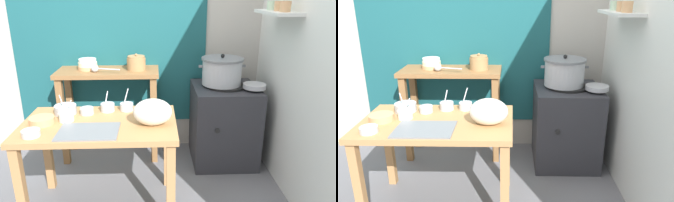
% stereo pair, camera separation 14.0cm
% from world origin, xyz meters
% --- Properties ---
extents(wall_back, '(4.40, 0.12, 2.60)m').
position_xyz_m(wall_back, '(0.08, 1.10, 1.30)').
color(wall_back, '#B2ADA3').
rests_on(wall_back, ground).
extents(wall_right, '(0.30, 3.20, 2.60)m').
position_xyz_m(wall_right, '(1.40, 0.20, 1.30)').
color(wall_right, silver).
rests_on(wall_right, ground).
extents(prep_table, '(1.10, 0.66, 0.72)m').
position_xyz_m(prep_table, '(-0.12, -0.01, 0.61)').
color(prep_table, '#B27F4C').
rests_on(prep_table, ground).
extents(back_shelf_table, '(0.96, 0.40, 0.90)m').
position_xyz_m(back_shelf_table, '(-0.16, 0.83, 0.68)').
color(back_shelf_table, olive).
rests_on(back_shelf_table, ground).
extents(stove_block, '(0.60, 0.61, 0.78)m').
position_xyz_m(stove_block, '(0.95, 0.70, 0.38)').
color(stove_block, '#2D2D33').
rests_on(stove_block, ground).
extents(steamer_pot, '(0.43, 0.39, 0.29)m').
position_xyz_m(steamer_pot, '(0.91, 0.72, 0.91)').
color(steamer_pot, '#B7BABF').
rests_on(steamer_pot, stove_block).
extents(clay_pot, '(0.18, 0.18, 0.16)m').
position_xyz_m(clay_pot, '(0.11, 0.83, 0.97)').
color(clay_pot, '#A37A4C').
rests_on(clay_pot, back_shelf_table).
extents(bowl_stack_enamel, '(0.19, 0.19, 0.10)m').
position_xyz_m(bowl_stack_enamel, '(-0.35, 0.87, 0.95)').
color(bowl_stack_enamel, tan).
rests_on(bowl_stack_enamel, back_shelf_table).
extents(ladle, '(0.27, 0.10, 0.07)m').
position_xyz_m(ladle, '(-0.26, 0.75, 0.93)').
color(ladle, '#B7BABF').
rests_on(ladle, back_shelf_table).
extents(serving_tray, '(0.40, 0.28, 0.01)m').
position_xyz_m(serving_tray, '(-0.16, -0.18, 0.72)').
color(serving_tray, slate).
rests_on(serving_tray, prep_table).
extents(plastic_bag, '(0.27, 0.17, 0.19)m').
position_xyz_m(plastic_bag, '(0.27, -0.07, 0.82)').
color(plastic_bag, silver).
rests_on(plastic_bag, prep_table).
extents(wide_pan, '(0.20, 0.20, 0.04)m').
position_xyz_m(wide_pan, '(1.18, 0.58, 0.80)').
color(wide_pan, '#B7BABF').
rests_on(wide_pan, stove_block).
extents(prep_bowl_0, '(0.17, 0.17, 0.05)m').
position_xyz_m(prep_bowl_0, '(-0.52, -0.02, 0.75)').
color(prep_bowl_0, tan).
rests_on(prep_bowl_0, prep_table).
extents(prep_bowl_1, '(0.11, 0.11, 0.16)m').
position_xyz_m(prep_bowl_1, '(-0.36, 0.03, 0.76)').
color(prep_bowl_1, silver).
rests_on(prep_bowl_1, prep_table).
extents(prep_bowl_2, '(0.10, 0.10, 0.05)m').
position_xyz_m(prep_bowl_2, '(-0.23, 0.16, 0.75)').
color(prep_bowl_2, '#B7BABF').
rests_on(prep_bowl_2, prep_table).
extents(prep_bowl_3, '(0.11, 0.11, 0.15)m').
position_xyz_m(prep_bowl_3, '(-0.09, 0.22, 0.75)').
color(prep_bowl_3, '#B7BABF').
rests_on(prep_bowl_3, prep_table).
extents(prep_bowl_4, '(0.12, 0.12, 0.04)m').
position_xyz_m(prep_bowl_4, '(-0.52, -0.22, 0.74)').
color(prep_bowl_4, '#B7BABF').
rests_on(prep_bowl_4, prep_table).
extents(prep_bowl_5, '(0.11, 0.11, 0.05)m').
position_xyz_m(prep_bowl_5, '(0.23, 0.19, 0.75)').
color(prep_bowl_5, tan).
rests_on(prep_bowl_5, prep_table).
extents(prep_bowl_6, '(0.10, 0.10, 0.17)m').
position_xyz_m(prep_bowl_6, '(0.06, 0.23, 0.75)').
color(prep_bowl_6, '#B7BABF').
rests_on(prep_bowl_6, prep_table).
extents(prep_bowl_7, '(0.17, 0.17, 0.15)m').
position_xyz_m(prep_bowl_7, '(-0.40, 0.17, 0.76)').
color(prep_bowl_7, '#B7BABF').
rests_on(prep_bowl_7, prep_table).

